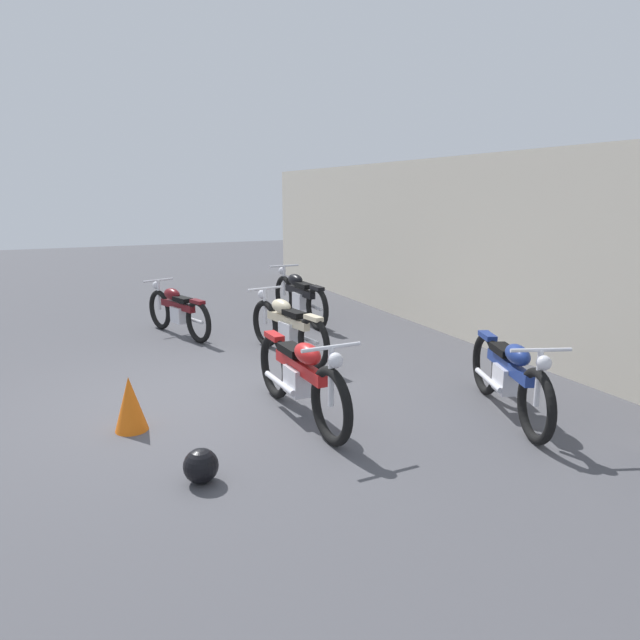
{
  "coord_description": "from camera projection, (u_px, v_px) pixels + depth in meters",
  "views": [
    {
      "loc": [
        6.09,
        -1.22,
        2.29
      ],
      "look_at": [
        -0.9,
        1.91,
        0.55
      ],
      "focal_mm": 31.69,
      "sensor_mm": 36.0,
      "label": 1
    }
  ],
  "objects": [
    {
      "name": "motorcycle_blue",
      "position": [
        509.0,
        375.0,
        5.82
      ],
      "size": [
        1.94,
        0.89,
        0.91
      ],
      "rotation": [
        0.0,
        0.0,
        -0.35
      ],
      "color": "black",
      "rests_on": "ground_plane"
    },
    {
      "name": "motorcycle_black",
      "position": [
        299.0,
        297.0,
        10.12
      ],
      "size": [
        2.13,
        0.59,
        0.95
      ],
      "rotation": [
        0.0,
        0.0,
        3.19
      ],
      "color": "black",
      "rests_on": "ground_plane"
    },
    {
      "name": "motorcycle_maroon",
      "position": [
        178.0,
        311.0,
        9.14
      ],
      "size": [
        1.84,
        0.81,
        0.86
      ],
      "rotation": [
        0.0,
        0.0,
        3.47
      ],
      "color": "black",
      "rests_on": "ground_plane"
    },
    {
      "name": "building_wall",
      "position": [
        517.0,
        256.0,
        7.9
      ],
      "size": [
        18.0,
        0.3,
        2.83
      ],
      "primitive_type": "cube",
      "color": "beige",
      "rests_on": "ground_plane"
    },
    {
      "name": "motorcycle_red",
      "position": [
        300.0,
        376.0,
        5.74
      ],
      "size": [
        2.12,
        0.59,
        0.95
      ],
      "rotation": [
        0.0,
        0.0,
        0.04
      ],
      "color": "black",
      "rests_on": "ground_plane"
    },
    {
      "name": "traffic_cone",
      "position": [
        130.0,
        404.0,
        5.49
      ],
      "size": [
        0.32,
        0.32,
        0.55
      ],
      "primitive_type": "cone",
      "color": "orange",
      "rests_on": "ground_plane"
    },
    {
      "name": "ground_plane",
      "position": [
        199.0,
        398.0,
        6.41
      ],
      "size": [
        40.0,
        40.0,
        0.0
      ],
      "primitive_type": "plane",
      "color": "#47474C"
    },
    {
      "name": "helmet",
      "position": [
        201.0,
        466.0,
        4.53
      ],
      "size": [
        0.29,
        0.29,
        0.29
      ],
      "primitive_type": "sphere",
      "color": "black",
      "rests_on": "ground_plane"
    },
    {
      "name": "motorcycle_cream",
      "position": [
        287.0,
        326.0,
        7.95
      ],
      "size": [
        2.01,
        0.64,
        0.91
      ],
      "rotation": [
        0.0,
        0.0,
        3.31
      ],
      "color": "black",
      "rests_on": "ground_plane"
    }
  ]
}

